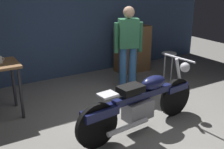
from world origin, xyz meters
The scene contains 7 objects.
ground_plane centered at (0.00, 0.00, 0.00)m, with size 12.00×12.00×0.00m, color gray.
back_wall centered at (0.00, 2.80, 1.55)m, with size 8.00×0.12×3.10m, color #384C70.
motorcycle centered at (0.06, -0.07, 0.45)m, with size 2.19×0.63×1.00m.
person_standing centered at (0.77, 1.34, 0.93)m, with size 0.54×0.33×1.67m.
shop_stool centered at (1.81, 1.30, 0.50)m, with size 0.32×0.32×0.64m.
wooden_dresser centered at (1.55, 2.30, 0.55)m, with size 0.80×0.47×1.10m.
mug_white_ceramic centered at (-1.59, 1.47, 0.95)m, with size 0.12×0.08×0.11m.
Camera 1 is at (-2.24, -3.04, 2.18)m, focal length 44.62 mm.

